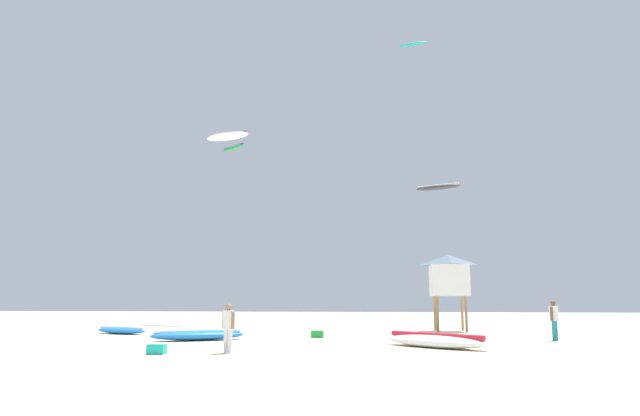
# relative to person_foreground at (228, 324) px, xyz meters

# --- Properties ---
(ground_plane) EXTENTS (120.00, 120.00, 0.00)m
(ground_plane) POSITION_rel_person_foreground_xyz_m (2.15, -6.04, -0.94)
(ground_plane) COLOR beige
(person_foreground) EXTENTS (0.48, 0.36, 1.61)m
(person_foreground) POSITION_rel_person_foreground_xyz_m (0.00, 0.00, 0.00)
(person_foreground) COLOR silver
(person_foreground) RESTS_ON ground
(person_midground) EXTENTS (0.40, 0.46, 1.69)m
(person_midground) POSITION_rel_person_foreground_xyz_m (12.40, 6.80, 0.05)
(person_midground) COLOR teal
(person_midground) RESTS_ON ground
(kite_grounded_near) EXTENTS (4.05, 2.79, 0.47)m
(kite_grounded_near) POSITION_rel_person_foreground_xyz_m (-2.73, 5.24, -0.71)
(kite_grounded_near) COLOR blue
(kite_grounded_near) RESTS_ON ground
(kite_grounded_mid) EXTENTS (4.13, 3.82, 0.57)m
(kite_grounded_mid) POSITION_rel_person_foreground_xyz_m (7.02, 2.86, -0.69)
(kite_grounded_mid) COLOR white
(kite_grounded_mid) RESTS_ON ground
(kite_grounded_far) EXTENTS (3.28, 2.01, 0.38)m
(kite_grounded_far) POSITION_rel_person_foreground_xyz_m (-7.94, 9.03, -0.75)
(kite_grounded_far) COLOR blue
(kite_grounded_far) RESTS_ON ground
(lifeguard_tower) EXTENTS (2.30, 2.30, 4.15)m
(lifeguard_tower) POSITION_rel_person_foreground_xyz_m (8.82, 13.25, 2.12)
(lifeguard_tower) COLOR #8C704C
(lifeguard_tower) RESTS_ON ground
(cooler_box) EXTENTS (0.56, 0.36, 0.32)m
(cooler_box) POSITION_rel_person_foreground_xyz_m (2.14, 7.54, -0.78)
(cooler_box) COLOR green
(cooler_box) RESTS_ON ground
(gear_bag) EXTENTS (0.56, 0.36, 0.32)m
(gear_bag) POSITION_rel_person_foreground_xyz_m (-2.19, -0.61, -0.78)
(gear_bag) COLOR #19B29E
(gear_bag) RESTS_ON ground
(kite_aloft_0) EXTENTS (3.87, 2.26, 0.60)m
(kite_aloft_0) POSITION_rel_person_foreground_xyz_m (-6.20, 21.25, 12.84)
(kite_aloft_0) COLOR white
(kite_aloft_2) EXTENTS (4.31, 2.75, 0.54)m
(kite_aloft_2) POSITION_rel_person_foreground_xyz_m (10.48, 32.88, 10.86)
(kite_aloft_2) COLOR #2D2D33
(kite_aloft_3) EXTENTS (3.16, 2.85, 0.71)m
(kite_aloft_3) POSITION_rel_person_foreground_xyz_m (-8.91, 33.30, 15.28)
(kite_aloft_3) COLOR green
(kite_aloft_4) EXTENTS (2.91, 1.55, 0.52)m
(kite_aloft_4) POSITION_rel_person_foreground_xyz_m (8.53, 32.33, 24.66)
(kite_aloft_4) COLOR #19B29E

